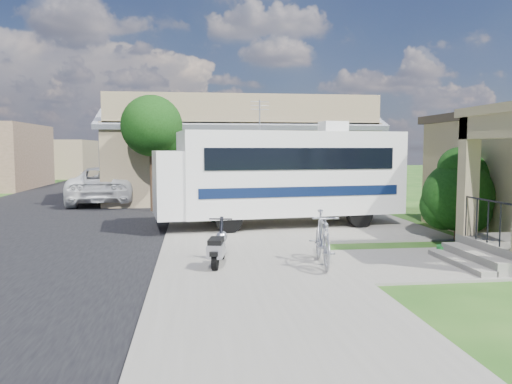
{
  "coord_description": "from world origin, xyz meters",
  "views": [
    {
      "loc": [
        -2.21,
        -11.01,
        2.49
      ],
      "look_at": [
        -0.5,
        2.5,
        1.3
      ],
      "focal_mm": 35.0,
      "sensor_mm": 36.0,
      "label": 1
    }
  ],
  "objects": [
    {
      "name": "ground",
      "position": [
        0.0,
        0.0,
        0.0
      ],
      "size": [
        120.0,
        120.0,
        0.0
      ],
      "primitive_type": "plane",
      "color": "#1A4312"
    },
    {
      "name": "warehouse",
      "position": [
        0.0,
        13.97,
        1.99
      ],
      "size": [
        12.5,
        8.4,
        5.04
      ],
      "color": "#867053",
      "rests_on": "ground"
    },
    {
      "name": "scooter",
      "position": [
        -1.72,
        -0.78,
        0.43
      ],
      "size": [
        0.59,
        1.43,
        0.95
      ],
      "rotation": [
        0.0,
        0.0,
        -0.19
      ],
      "color": "black",
      "rests_on": "ground"
    },
    {
      "name": "pickup_truck",
      "position": [
        -6.2,
        12.43,
        0.83
      ],
      "size": [
        3.08,
        6.1,
        1.66
      ],
      "primitive_type": "imported",
      "rotation": [
        0.0,
        0.0,
        3.2
      ],
      "color": "silver",
      "rests_on": "ground"
    },
    {
      "name": "garden_hose",
      "position": [
        3.65,
        -0.16,
        0.1
      ],
      "size": [
        0.42,
        0.42,
        0.19
      ],
      "primitive_type": "cylinder",
      "color": "#167226",
      "rests_on": "ground"
    },
    {
      "name": "street_tree_c",
      "position": [
        -3.7,
        28.05,
        3.1
      ],
      "size": [
        2.44,
        2.4,
        4.42
      ],
      "color": "black",
      "rests_on": "ground"
    },
    {
      "name": "walk_slab",
      "position": [
        3.0,
        -1.0,
        0.03
      ],
      "size": [
        4.0,
        3.0,
        0.05
      ],
      "primitive_type": "cube",
      "color": "slate",
      "rests_on": "ground"
    },
    {
      "name": "driveway_slab",
      "position": [
        1.5,
        4.5,
        0.03
      ],
      "size": [
        7.0,
        6.0,
        0.05
      ],
      "primitive_type": "cube",
      "color": "slate",
      "rests_on": "ground"
    },
    {
      "name": "sidewalk_slab",
      "position": [
        -1.0,
        10.0,
        0.03
      ],
      "size": [
        4.0,
        80.0,
        0.06
      ],
      "primitive_type": "cube",
      "color": "slate",
      "rests_on": "ground"
    },
    {
      "name": "motorhome",
      "position": [
        0.56,
        4.61,
        1.7
      ],
      "size": [
        7.95,
        3.39,
        3.95
      ],
      "rotation": [
        0.0,
        0.0,
        0.13
      ],
      "color": "silver",
      "rests_on": "ground"
    },
    {
      "name": "street_tree_a",
      "position": [
        -3.7,
        9.05,
        3.25
      ],
      "size": [
        2.44,
        2.4,
        4.58
      ],
      "color": "black",
      "rests_on": "ground"
    },
    {
      "name": "street_tree_b",
      "position": [
        -3.7,
        19.05,
        3.39
      ],
      "size": [
        2.44,
        2.4,
        4.73
      ],
      "color": "black",
      "rests_on": "ground"
    },
    {
      "name": "van",
      "position": [
        -6.67,
        19.99,
        0.9
      ],
      "size": [
        3.08,
        6.41,
        1.8
      ],
      "primitive_type": "imported",
      "rotation": [
        0.0,
        0.0,
        0.09
      ],
      "color": "silver",
      "rests_on": "ground"
    },
    {
      "name": "distant_bldg_near",
      "position": [
        -15.0,
        34.0,
        1.6
      ],
      "size": [
        8.0,
        7.0,
        3.2
      ],
      "primitive_type": "cube",
      "color": "#867053",
      "rests_on": "ground"
    },
    {
      "name": "bicycle",
      "position": [
        0.45,
        -1.01,
        0.57
      ],
      "size": [
        0.74,
        1.93,
        1.13
      ],
      "primitive_type": "imported",
      "rotation": [
        0.0,
        0.0,
        -0.11
      ],
      "color": "#A7A7AE",
      "rests_on": "ground"
    },
    {
      "name": "shrub",
      "position": [
        4.91,
        1.58,
        1.29
      ],
      "size": [
        2.06,
        1.97,
        2.53
      ],
      "color": "black",
      "rests_on": "ground"
    },
    {
      "name": "street_slab",
      "position": [
        -7.5,
        10.0,
        0.01
      ],
      "size": [
        9.0,
        80.0,
        0.02
      ],
      "primitive_type": "cube",
      "color": "black",
      "rests_on": "ground"
    }
  ]
}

